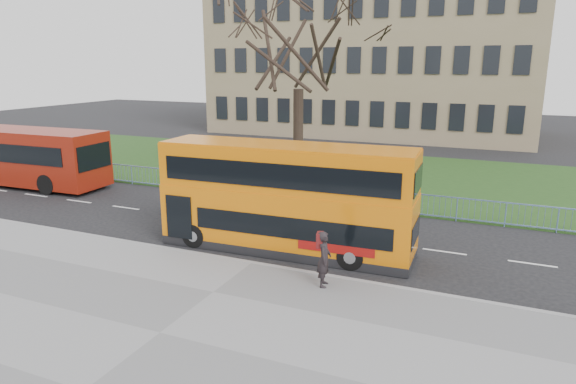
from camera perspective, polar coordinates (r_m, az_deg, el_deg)
The scene contains 10 objects.
ground at distance 19.42m, azimuth -1.90°, elevation -6.56°, with size 120.00×120.00×0.00m, color black.
pavement at distance 14.16m, azimuth -14.03°, elevation -15.13°, with size 80.00×10.50×0.12m, color slate.
kerb at distance 18.10m, azimuth -4.01°, elevation -7.95°, with size 80.00×0.20×0.14m, color gray.
grass_verge at distance 32.40m, azimuth 8.93°, elevation 1.90°, with size 80.00×15.40×0.08m, color #1D3C16.
guard_railing at distance 25.10m, azimuth 4.52°, elevation -0.42°, with size 40.00×0.12×1.10m, color #6B8ABE, non-canonical shape.
bare_tree at distance 28.51m, azimuth 1.18°, elevation 13.44°, with size 8.96×8.96×12.80m, color black, non-canonical shape.
civic_building at distance 52.96m, azimuth 9.69°, elevation 14.23°, with size 30.00×15.00×14.00m, color #867455.
yellow_bus at distance 18.88m, azimuth -0.24°, elevation -0.39°, with size 9.54×2.63×3.96m.
red_bus at distance 33.65m, azimuth -28.49°, elevation 3.68°, with size 12.26×3.19×3.21m.
pedestrian at distance 15.99m, azimuth 4.04°, elevation -7.43°, with size 0.65×0.42×1.77m, color black.
Camera 1 is at (7.77, -16.39, 6.93)m, focal length 32.00 mm.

